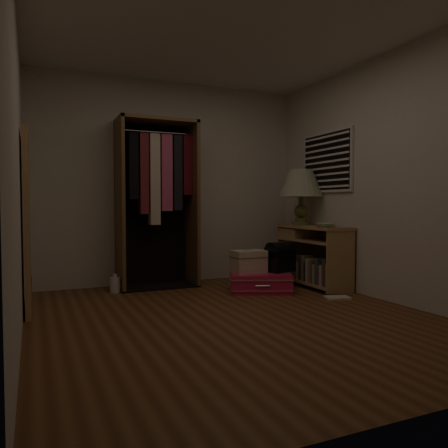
{
  "coord_description": "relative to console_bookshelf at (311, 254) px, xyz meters",
  "views": [
    {
      "loc": [
        -1.66,
        -3.5,
        1.01
      ],
      "look_at": [
        0.3,
        0.95,
        0.8
      ],
      "focal_mm": 35.0,
      "sensor_mm": 36.0,
      "label": 1
    }
  ],
  "objects": [
    {
      "name": "floor_book",
      "position": [
        -0.18,
        -0.73,
        -0.38
      ],
      "size": [
        0.31,
        0.27,
        0.02
      ],
      "rotation": [
        0.0,
        0.0,
        -0.29
      ],
      "color": "beige",
      "rests_on": "ground"
    },
    {
      "name": "black_bag",
      "position": [
        -0.49,
        -0.07,
        0.01
      ],
      "size": [
        0.37,
        0.29,
        0.36
      ],
      "rotation": [
        0.0,
        0.0,
        0.25
      ],
      "color": "black",
      "rests_on": "pink_suitcase"
    },
    {
      "name": "brass_tray",
      "position": [
        0.01,
        -0.3,
        0.36
      ],
      "size": [
        0.29,
        0.29,
        0.01
      ],
      "rotation": [
        0.0,
        0.0,
        0.42
      ],
      "color": "#A6853F",
      "rests_on": "console_bookshelf"
    },
    {
      "name": "pink_suitcase",
      "position": [
        -0.76,
        -0.06,
        -0.28
      ],
      "size": [
        0.86,
        0.75,
        0.22
      ],
      "rotation": [
        0.0,
        0.0,
        -0.39
      ],
      "color": "#C41747",
      "rests_on": "ground"
    },
    {
      "name": "floor_mirror",
      "position": [
        -3.24,
        -0.04,
        0.46
      ],
      "size": [
        0.06,
        0.8,
        1.7
      ],
      "color": "tan",
      "rests_on": "ground"
    },
    {
      "name": "train_case",
      "position": [
        -0.87,
        0.02,
        -0.04
      ],
      "size": [
        0.39,
        0.28,
        0.28
      ],
      "rotation": [
        0.0,
        0.0,
        0.03
      ],
      "color": "beige",
      "rests_on": "pink_suitcase"
    },
    {
      "name": "ceramic_bowl",
      "position": [
        -0.04,
        -0.35,
        0.38
      ],
      "size": [
        0.21,
        0.21,
        0.05
      ],
      "primitive_type": "imported",
      "rotation": [
        0.0,
        0.0,
        0.06
      ],
      "color": "#ACCCAA",
      "rests_on": "console_bookshelf"
    },
    {
      "name": "open_wardrobe",
      "position": [
        -1.76,
        0.73,
        0.82
      ],
      "size": [
        0.95,
        0.5,
        2.05
      ],
      "color": "brown",
      "rests_on": "ground"
    },
    {
      "name": "white_jug",
      "position": [
        -2.33,
        0.56,
        -0.3
      ],
      "size": [
        0.14,
        0.14,
        0.21
      ],
      "rotation": [
        0.0,
        0.0,
        -0.11
      ],
      "color": "silver",
      "rests_on": "ground"
    },
    {
      "name": "table_lamp",
      "position": [
        0.01,
        0.24,
        0.88
      ],
      "size": [
        0.72,
        0.72,
        0.72
      ],
      "rotation": [
        0.0,
        0.0,
        0.31
      ],
      "color": "#4C572A",
      "rests_on": "console_bookshelf"
    },
    {
      "name": "room_walls",
      "position": [
        -1.46,
        -1.0,
        1.11
      ],
      "size": [
        3.52,
        4.02,
        2.6
      ],
      "color": "beige",
      "rests_on": "ground"
    },
    {
      "name": "console_bookshelf",
      "position": [
        0.0,
        0.0,
        0.0
      ],
      "size": [
        0.42,
        1.12,
        0.75
      ],
      "color": "#A98451",
      "rests_on": "ground"
    },
    {
      "name": "ground",
      "position": [
        -1.53,
        -1.04,
        -0.39
      ],
      "size": [
        4.0,
        4.0,
        0.0
      ],
      "primitive_type": "plane",
      "color": "#593319",
      "rests_on": "ground"
    }
  ]
}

